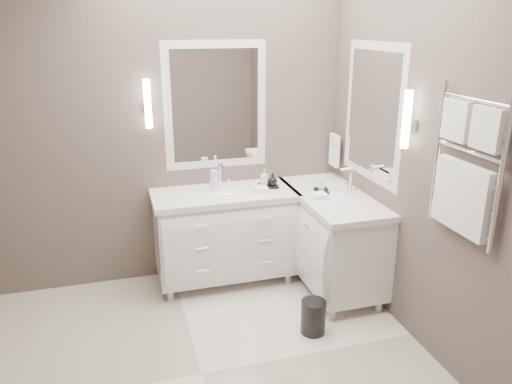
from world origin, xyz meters
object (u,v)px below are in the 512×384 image
object	(u,v)px
towel_ladder	(465,173)
waste_bin	(313,317)
vanity_back	(225,231)
vanity_right	(331,234)

from	to	relation	value
towel_ladder	waste_bin	xyz separation A→B (m)	(-0.65, 0.64, -1.26)
vanity_back	towel_ladder	xyz separation A→B (m)	(1.10, -1.63, 0.91)
vanity_back	waste_bin	world-z (taller)	vanity_back
vanity_back	waste_bin	xyz separation A→B (m)	(0.45, -0.98, -0.35)
vanity_back	towel_ladder	bearing A→B (deg)	-55.90
vanity_right	towel_ladder	size ratio (longest dim) A/B	1.38
vanity_back	waste_bin	size ratio (longest dim) A/B	4.70
towel_ladder	waste_bin	size ratio (longest dim) A/B	3.41
vanity_back	vanity_right	xyz separation A→B (m)	(0.88, -0.33, 0.00)
vanity_back	towel_ladder	world-z (taller)	towel_ladder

